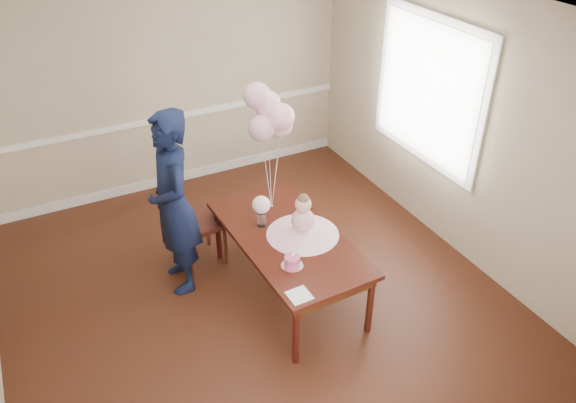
{
  "coord_description": "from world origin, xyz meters",
  "views": [
    {
      "loc": [
        -1.56,
        -3.73,
        3.72
      ],
      "look_at": [
        0.33,
        -0.03,
        1.05
      ],
      "focal_mm": 35.0,
      "sensor_mm": 36.0,
      "label": 1
    }
  ],
  "objects_px": {
    "dining_table_top": "(288,238)",
    "woman": "(173,204)",
    "birthday_cake": "(292,261)",
    "dining_chair_seat": "(198,222)"
  },
  "relations": [
    {
      "from": "birthday_cake",
      "to": "dining_chair_seat",
      "type": "distance_m",
      "value": 1.34
    },
    {
      "from": "dining_table_top",
      "to": "birthday_cake",
      "type": "bearing_deg",
      "value": -113.96
    },
    {
      "from": "dining_chair_seat",
      "to": "woman",
      "type": "height_order",
      "value": "woman"
    },
    {
      "from": "dining_table_top",
      "to": "woman",
      "type": "distance_m",
      "value": 1.09
    },
    {
      "from": "dining_table_top",
      "to": "woman",
      "type": "relative_size",
      "value": 0.97
    },
    {
      "from": "dining_table_top",
      "to": "birthday_cake",
      "type": "height_order",
      "value": "birthday_cake"
    },
    {
      "from": "dining_table_top",
      "to": "woman",
      "type": "xyz_separation_m",
      "value": [
        -0.87,
        0.6,
        0.28
      ]
    },
    {
      "from": "dining_chair_seat",
      "to": "woman",
      "type": "distance_m",
      "value": 0.58
    },
    {
      "from": "woman",
      "to": "dining_table_top",
      "type": "bearing_deg",
      "value": 57.59
    },
    {
      "from": "birthday_cake",
      "to": "dining_chair_seat",
      "type": "relative_size",
      "value": 0.28
    }
  ]
}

